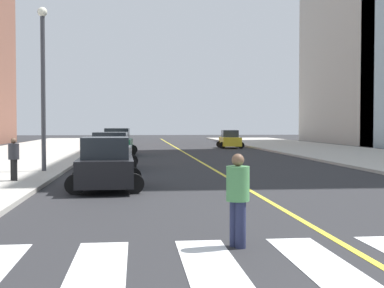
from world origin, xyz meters
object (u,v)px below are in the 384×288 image
car_yellow_third (230,140)px  car_green_fourth (118,143)px  car_black_nearest (106,165)px  pedestrian_walking_west (14,157)px  car_white_second (111,152)px  street_lamp (43,75)px  pedestrian_crossing (238,196)px

car_yellow_third → car_green_fourth: size_ratio=0.87×
car_black_nearest → pedestrian_walking_west: bearing=149.5°
car_white_second → street_lamp: bearing=-142.1°
car_white_second → car_green_fourth: (-0.08, 12.24, 0.05)m
pedestrian_crossing → pedestrian_walking_west: 12.78m
car_yellow_third → street_lamp: size_ratio=0.53×
pedestrian_crossing → pedestrian_walking_west: pedestrian_walking_west is taller
car_white_second → street_lamp: size_ratio=0.57×
car_white_second → car_yellow_third: car_white_second is taller
pedestrian_crossing → street_lamp: bearing=176.5°
car_white_second → car_yellow_third: 25.63m
pedestrian_walking_west → street_lamp: (0.39, 4.28, 3.49)m
car_black_nearest → car_white_second: (-0.20, 8.40, 0.02)m
car_black_nearest → street_lamp: street_lamp is taller
car_green_fourth → pedestrian_walking_west: 18.95m
car_yellow_third → pedestrian_crossing: (-7.12, -40.97, 0.15)m
pedestrian_crossing → pedestrian_walking_west: bearing=-174.7°
car_black_nearest → street_lamp: (-3.14, 6.25, 3.68)m
pedestrian_walking_west → car_yellow_third: bearing=120.2°
car_black_nearest → car_white_second: car_white_second is taller
street_lamp → pedestrian_walking_west: bearing=-95.3°
car_yellow_third → street_lamp: 29.08m
car_black_nearest → car_yellow_third: car_black_nearest is taller
street_lamp → car_white_second: bearing=36.1°
car_yellow_third → street_lamp: (-13.17, -25.66, 3.73)m
car_white_second → pedestrian_walking_west: 7.25m
car_green_fourth → street_lamp: 15.11m
car_white_second → car_green_fourth: size_ratio=0.94×
car_black_nearest → pedestrian_crossing: 9.52m
car_yellow_third → pedestrian_crossing: bearing=82.9°
car_yellow_third → car_green_fourth: bearing=50.3°
car_green_fourth → pedestrian_crossing: size_ratio=2.61×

